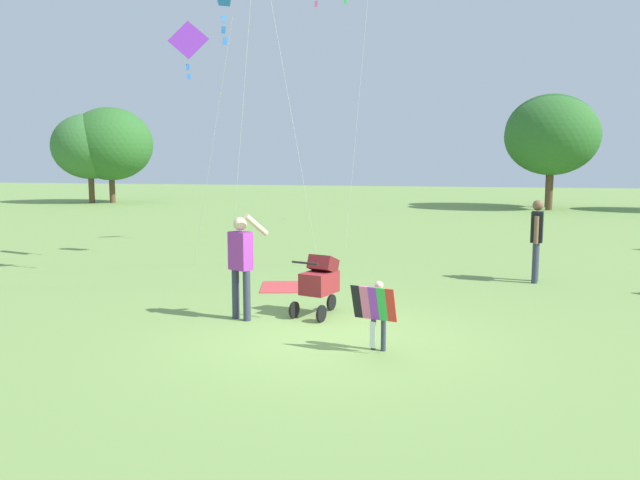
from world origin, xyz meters
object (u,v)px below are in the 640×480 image
at_px(child_with_butterfly_kite, 378,309).
at_px(kite_green_novelty, 189,46).
at_px(stroller, 320,280).
at_px(picnic_blanket, 294,287).
at_px(person_adult_flyer, 241,258).
at_px(person_couple_left, 537,234).

relative_size(child_with_butterfly_kite, kite_green_novelty, 0.16).
bearing_deg(child_with_butterfly_kite, stroller, 125.50).
distance_m(stroller, picnic_blanket, 2.48).
xyz_separation_m(child_with_butterfly_kite, kite_green_novelty, (-5.51, 5.83, 4.73)).
xyz_separation_m(stroller, picnic_blanket, (-1.10, 2.14, -0.60)).
xyz_separation_m(person_adult_flyer, person_couple_left, (4.96, 4.55, 0.03)).
xyz_separation_m(child_with_butterfly_kite, stroller, (-1.25, 1.76, 0.02)).
height_order(kite_green_novelty, picnic_blanket, kite_green_novelty).
bearing_deg(picnic_blanket, stroller, -62.92).
distance_m(person_adult_flyer, stroller, 1.38).
height_order(kite_green_novelty, person_couple_left, kite_green_novelty).
relative_size(child_with_butterfly_kite, picnic_blanket, 0.72).
xyz_separation_m(kite_green_novelty, person_couple_left, (8.05, -0.11, -4.28)).
distance_m(kite_green_novelty, picnic_blanket, 6.48).
height_order(child_with_butterfly_kite, person_couple_left, person_couple_left).
bearing_deg(person_couple_left, person_adult_flyer, -137.47).
bearing_deg(person_couple_left, child_with_butterfly_kite, -113.92).
relative_size(person_adult_flyer, picnic_blanket, 1.31).
distance_m(child_with_butterfly_kite, kite_green_novelty, 9.31).
bearing_deg(stroller, kite_green_novelty, 136.30).
relative_size(child_with_butterfly_kite, stroller, 0.86).
bearing_deg(kite_green_novelty, person_couple_left, -0.79).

